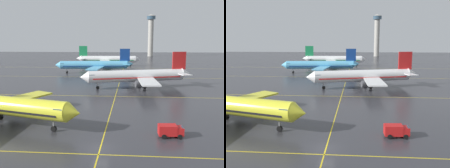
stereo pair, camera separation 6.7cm
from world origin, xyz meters
The scene contains 7 objects.
ground_plane centered at (0.00, 0.00, 0.00)m, with size 600.00×600.00×0.00m, color #333338.
airliner_second_row centered at (6.81, 48.70, 4.13)m, with size 38.23×32.61×12.09m.
airliner_third_row centered at (-13.21, 84.75, 4.07)m, with size 38.33×32.84×11.91m.
airliner_far_left_stand centered at (-10.32, 119.34, 4.25)m, with size 39.95×34.49×12.43m.
taxiway_markings centered at (0.00, 53.46, 0.00)m, with size 164.61×162.68×0.01m.
service_truck_red_van centered at (11.22, 5.39, 1.18)m, with size 4.22×2.37×2.10m.
control_tower centered at (23.17, 216.02, 23.59)m, with size 8.82×8.82×40.96m.
Camera 1 is at (4.50, -34.53, 16.05)m, focal length 39.63 mm.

